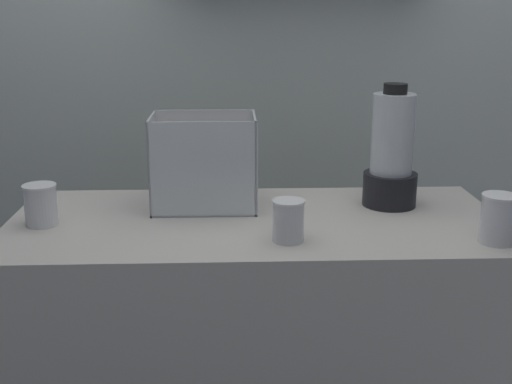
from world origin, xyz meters
TOP-DOWN VIEW (x-y plane):
  - counter at (0.00, 0.00)m, footprint 1.40×0.64m
  - back_wall_unit at (0.00, 0.77)m, footprint 2.60×0.24m
  - carrot_display_bin at (-0.15, 0.13)m, footprint 0.31×0.22m
  - blender_pitcher at (0.41, 0.12)m, footprint 0.16×0.16m
  - juice_cup_beet_far_left at (-0.59, -0.03)m, footprint 0.09×0.09m
  - juice_cup_mango_left at (0.08, -0.18)m, footprint 0.08×0.08m
  - juice_cup_beet_middle at (0.61, -0.21)m, footprint 0.09×0.09m

SIDE VIEW (x-z plane):
  - counter at x=0.00m, z-range 0.00..0.90m
  - juice_cup_beet_far_left at x=-0.59m, z-range 0.89..1.01m
  - juice_cup_mango_left at x=0.08m, z-range 0.90..1.01m
  - juice_cup_beet_middle at x=0.61m, z-range 0.89..1.02m
  - carrot_display_bin at x=-0.15m, z-range 0.85..1.12m
  - blender_pitcher at x=0.41m, z-range 0.87..1.24m
  - back_wall_unit at x=0.00m, z-range 0.01..2.51m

